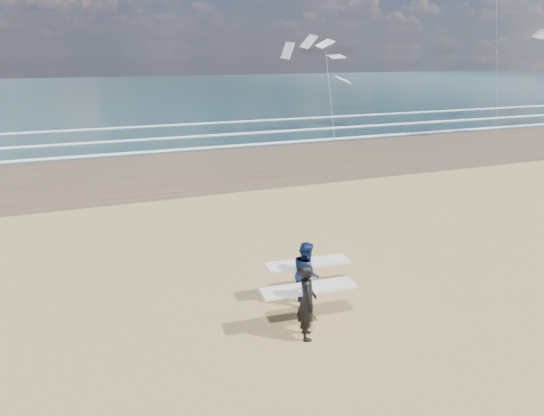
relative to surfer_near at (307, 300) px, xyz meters
name	(u,v)px	position (x,y,z in m)	size (l,w,h in m)	color
wet_sand_strip	(451,145)	(19.18, 17.72, -0.90)	(220.00, 12.00, 0.01)	#4F3D2A
ocean	(229,89)	(19.18, 71.72, -0.90)	(220.00, 100.00, 0.02)	#183236
foam_breakers	(371,124)	(19.18, 27.82, -0.86)	(220.00, 11.70, 0.05)	white
surfer_near	(307,300)	(0.00, 0.00, 0.00)	(2.23, 1.07, 1.78)	black
surfer_far	(306,272)	(0.64, 1.42, -0.07)	(2.24, 1.16, 1.65)	#0D1E4C
kite_1	(328,74)	(13.30, 24.93, 3.60)	(6.19, 4.78, 7.88)	slate
kite_5	(497,21)	(34.09, 30.18, 7.99)	(5.06, 4.66, 17.01)	slate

